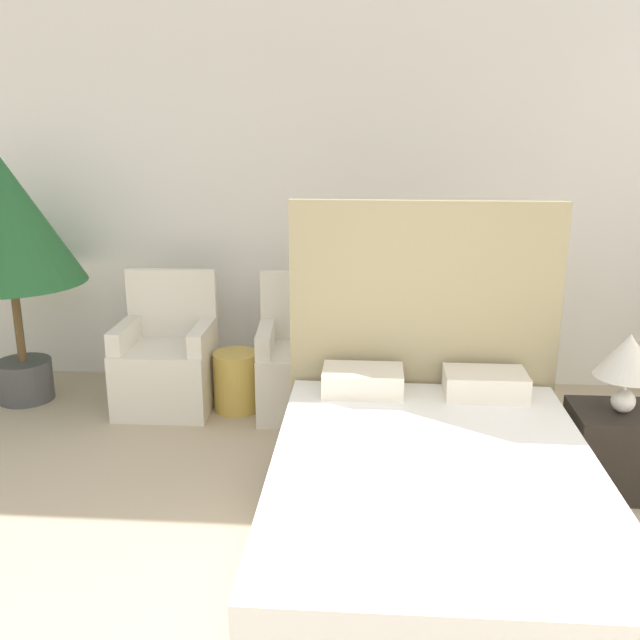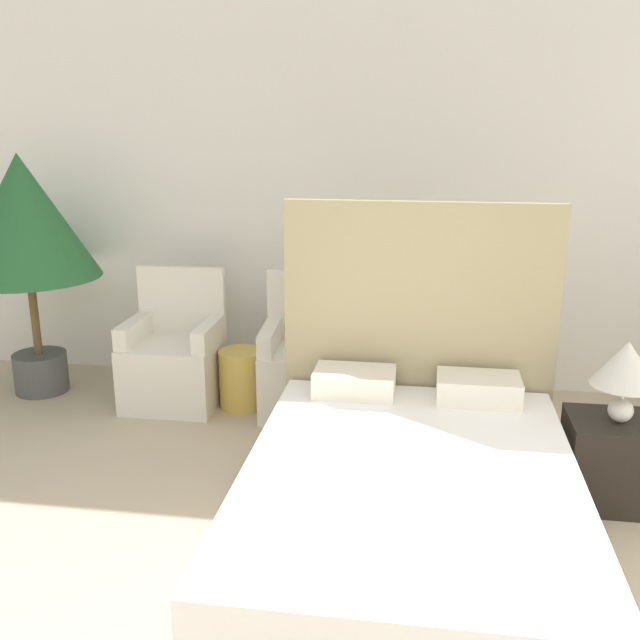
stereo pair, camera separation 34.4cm
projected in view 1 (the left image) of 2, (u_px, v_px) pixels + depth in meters
wall_back at (349, 195)px, 5.33m from camera, size 10.00×0.06×2.90m
bed at (432, 495)px, 3.34m from camera, size 1.54×2.12×1.57m
armchair_near_window_left at (167, 368)px, 5.05m from camera, size 0.66×0.58×0.97m
armchair_near_window_right at (306, 371)px, 4.98m from camera, size 0.69×0.62×0.97m
potted_palm at (7, 228)px, 4.93m from camera, size 1.03×1.03×1.78m
nightstand at (621, 450)px, 3.94m from camera, size 0.56×0.42×0.48m
table_lamp at (628, 359)px, 3.78m from camera, size 0.35×0.35×0.44m
side_table at (236, 381)px, 5.05m from camera, size 0.32×0.32×0.42m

